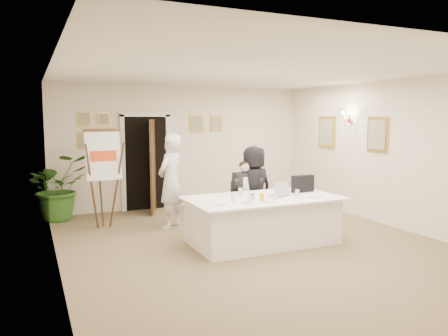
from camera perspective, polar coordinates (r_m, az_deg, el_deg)
name	(u,v)px	position (r m, az deg, el deg)	size (l,w,h in m)	color
floor	(253,244)	(7.34, 3.75, -9.88)	(7.00, 7.00, 0.00)	brown
ceiling	(254,72)	(7.07, 3.93, 12.43)	(6.00, 7.00, 0.02)	white
wall_back	(183,147)	(10.28, -5.38, 2.78)	(6.00, 0.10, 2.80)	white
wall_front	(438,194)	(4.33, 26.19, -3.12)	(6.00, 0.10, 2.80)	white
wall_left	(55,169)	(6.25, -21.22, -0.09)	(0.10, 7.00, 2.80)	white
wall_right	(393,154)	(8.88, 21.20, 1.76)	(0.10, 7.00, 2.80)	white
doorway	(148,164)	(9.89, -9.87, 0.49)	(1.14, 0.86, 2.20)	black
pictures_back_wall	(149,128)	(10.00, -9.71, 5.19)	(3.40, 0.06, 0.80)	gold
pictures_right_wall	(350,133)	(9.72, 16.11, 4.40)	(0.06, 2.20, 0.80)	gold
wall_sconce	(348,117)	(9.67, 15.86, 6.47)	(0.20, 0.30, 0.24)	#AF6A38
conference_table	(263,220)	(7.31, 5.12, -6.77)	(2.51, 1.35, 0.78)	white
seated_man	(246,195)	(8.08, 2.84, -3.57)	(0.56, 0.60, 1.31)	black
flip_chart	(103,184)	(8.43, -15.53, -2.04)	(0.65, 0.42, 1.84)	#351B11
standing_man	(171,181)	(8.26, -6.99, -1.74)	(0.65, 0.43, 1.78)	silver
standing_woman	(254,188)	(8.17, 3.93, -2.57)	(0.76, 0.50, 1.56)	black
potted_palm	(58,187)	(9.53, -20.89, -2.31)	(1.22, 1.05, 1.35)	#316622
laptop	(278,188)	(7.38, 7.11, -2.54)	(0.33, 0.35, 0.28)	#B7BABC
laptop_bag	(303,184)	(7.80, 10.24, -2.03)	(0.43, 0.12, 0.30)	black
paper_stack	(310,196)	(7.37, 11.18, -3.59)	(0.33, 0.23, 0.03)	white
plate_left	(220,205)	(6.54, -0.55, -4.85)	(0.23, 0.23, 0.01)	white
plate_mid	(248,203)	(6.69, 3.11, -4.59)	(0.21, 0.21, 0.01)	white
plate_near	(270,202)	(6.78, 6.07, -4.48)	(0.24, 0.24, 0.01)	white
glass_a	(233,197)	(6.84, 1.19, -3.80)	(0.06, 0.06, 0.14)	silver
glass_b	(275,196)	(7.00, 6.72, -3.60)	(0.06, 0.06, 0.14)	silver
glass_c	(297,194)	(7.23, 9.53, -3.33)	(0.07, 0.07, 0.14)	silver
glass_d	(240,192)	(7.29, 2.15, -3.16)	(0.07, 0.07, 0.14)	silver
oj_glass	(262,198)	(6.83, 4.96, -3.88)	(0.07, 0.07, 0.13)	yellow
steel_jug	(252,197)	(6.90, 3.63, -3.85)	(0.10, 0.10, 0.11)	silver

